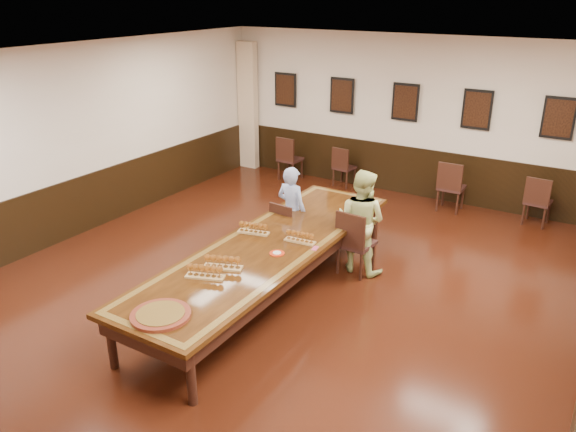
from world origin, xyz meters
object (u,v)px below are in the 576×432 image
Objects in this scene: person_man at (292,211)px; conference_table at (269,254)px; person_woman at (361,221)px; spare_chair_b at (344,166)px; carved_platter at (161,315)px; spare_chair_a at (290,158)px; spare_chair_c at (452,186)px; spare_chair_d at (538,200)px; chair_man at (288,228)px; chair_woman at (357,241)px.

conference_table is (0.43, -1.31, -0.11)m from person_man.
spare_chair_b is at bearing -56.84° from person_woman.
spare_chair_a is at bearing 110.17° from carved_platter.
spare_chair_d is at bearing -176.09° from spare_chair_c.
spare_chair_a is 0.68× the size of person_man.
chair_man is 3.62m from spare_chair_b.
spare_chair_b is (-1.94, 3.54, -0.07)m from chair_woman.
spare_chair_a is 1.07× the size of spare_chair_d.
spare_chair_d is at bearing -177.07° from spare_chair_a.
spare_chair_a is 0.62× the size of person_woman.
person_woman is (3.18, -3.20, 0.30)m from spare_chair_a.
spare_chair_b is 6.98m from carved_platter.
spare_chair_d reaches higher than chair_man.
spare_chair_c is (0.45, 3.29, -0.01)m from chair_woman.
spare_chair_b is 2.41m from spare_chair_c.
chair_woman reaches higher than conference_table.
spare_chair_b is 3.96m from person_woman.
conference_table is at bearing 115.31° from chair_man.
conference_table is at bearing 63.33° from spare_chair_d.
carved_platter reaches higher than conference_table.
spare_chair_d is 0.18× the size of conference_table.
person_woman is at bearing 77.78° from carved_platter.
carved_platter is (2.44, -6.64, 0.28)m from spare_chair_a.
conference_table is (2.42, -4.52, 0.12)m from spare_chair_a.
carved_platter is (1.21, -6.87, 0.34)m from spare_chair_b.
chair_woman is 3.42m from carved_platter.
chair_man is at bearing 97.81° from carved_platter.
person_woman is 2.41× the size of carved_platter.
chair_man is 3.86m from spare_chair_a.
spare_chair_d is 0.64× the size of person_man.
carved_platter is (-1.19, -6.62, 0.28)m from spare_chair_c.
chair_man is at bearing 51.06° from spare_chair_d.
spare_chair_b is 0.55× the size of person_woman.
spare_chair_b is at bearing -167.75° from spare_chair_a.
person_woman is (-0.44, -3.18, 0.30)m from spare_chair_c.
chair_woman is 4.59m from spare_chair_a.
spare_chair_b is 1.32× the size of carved_platter.
chair_man reaches higher than spare_chair_b.
person_woman is 3.52m from carved_platter.
chair_woman is 0.70× the size of person_man.
conference_table is 2.12m from carved_platter.
spare_chair_d is (3.93, -0.12, 0.03)m from spare_chair_b.
chair_woman is at bearing 135.58° from spare_chair_a.
person_man reaches higher than chair_man.
spare_chair_d is (5.16, 0.11, -0.03)m from spare_chair_a.
spare_chair_c is (3.63, -0.02, 0.01)m from spare_chair_a.
chair_man is 1.25m from person_woman.
person_man is at bearing 123.52° from spare_chair_a.
chair_woman is 1.21m from person_man.
person_man is (1.99, -3.22, 0.23)m from spare_chair_a.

